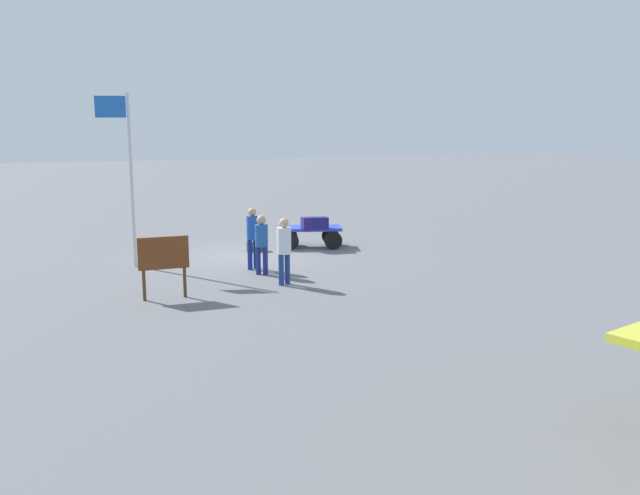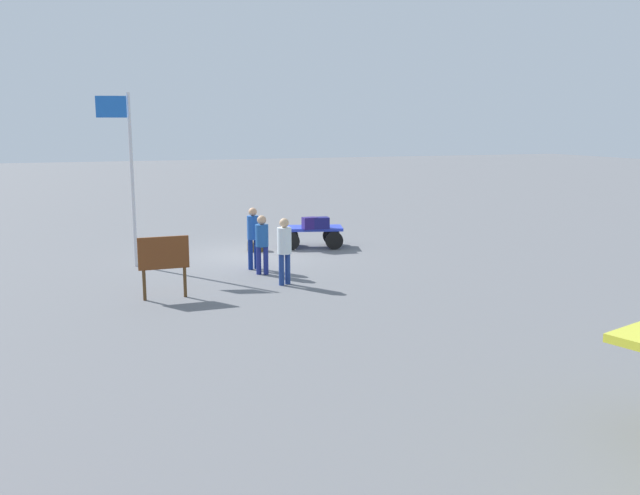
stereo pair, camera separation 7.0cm
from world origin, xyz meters
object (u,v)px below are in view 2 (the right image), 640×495
at_px(suitcase_grey, 310,223).
at_px(suitcase_navy, 257,247).
at_px(luggage_cart, 311,233).
at_px(worker_lead, 284,245).
at_px(worker_trailing, 253,233).
at_px(flagpole, 127,164).
at_px(signboard, 164,257).
at_px(worker_supervisor, 262,240).
at_px(suitcase_dark, 320,223).

xyz_separation_m(suitcase_grey, suitcase_navy, (1.73, -0.34, -0.74)).
relative_size(luggage_cart, worker_lead, 1.30).
distance_m(luggage_cart, worker_trailing, 3.92).
height_order(flagpole, signboard, flagpole).
bearing_deg(worker_lead, worker_supervisor, -80.82).
height_order(worker_lead, flagpole, flagpole).
xyz_separation_m(luggage_cart, suitcase_grey, (0.20, 0.45, 0.41)).
distance_m(suitcase_dark, signboard, 7.49).
bearing_deg(suitcase_navy, suitcase_grey, 168.72).
bearing_deg(worker_trailing, signboard, 41.88).
distance_m(suitcase_grey, worker_trailing, 3.43).
relative_size(suitcase_navy, worker_supervisor, 0.39).
bearing_deg(worker_lead, suitcase_navy, -96.09).
relative_size(luggage_cart, suitcase_navy, 3.50).
bearing_deg(signboard, worker_supervisor, -148.36).
height_order(suitcase_dark, worker_trailing, worker_trailing).
relative_size(worker_trailing, flagpole, 0.36).
bearing_deg(suitcase_grey, suitcase_dark, 179.84).
xyz_separation_m(worker_trailing, worker_supervisor, (-0.06, 0.76, -0.06)).
distance_m(worker_trailing, worker_supervisor, 0.76).
relative_size(worker_lead, worker_trailing, 0.98).
bearing_deg(worker_supervisor, suitcase_grey, -128.69).
distance_m(suitcase_grey, worker_supervisor, 3.94).
bearing_deg(worker_lead, flagpole, -46.14).
xyz_separation_m(suitcase_navy, worker_supervisor, (0.74, 3.42, 0.83)).
bearing_deg(suitcase_grey, worker_trailing, 42.62).
height_order(worker_trailing, worker_supervisor, worker_trailing).
height_order(worker_supervisor, flagpole, flagpole).
xyz_separation_m(suitcase_grey, worker_lead, (2.24, 4.46, 0.14)).
relative_size(suitcase_dark, flagpole, 0.12).
bearing_deg(signboard, luggage_cart, -136.26).
height_order(suitcase_navy, worker_lead, worker_lead).
bearing_deg(worker_lead, luggage_cart, -116.39).
xyz_separation_m(suitcase_dark, flagpole, (6.14, 0.78, 2.10)).
height_order(luggage_cart, suitcase_grey, suitcase_grey).
relative_size(luggage_cart, flagpole, 0.46).
xyz_separation_m(worker_lead, worker_trailing, (0.28, -2.14, 0.01)).
distance_m(worker_trailing, flagpole, 4.09).
distance_m(flagpole, signboard, 4.55).
bearing_deg(worker_supervisor, flagpole, -34.73).
relative_size(suitcase_grey, signboard, 0.31).
relative_size(worker_trailing, worker_supervisor, 1.08).
bearing_deg(suitcase_grey, flagpole, 7.66).
distance_m(suitcase_dark, worker_supervisor, 4.18).
relative_size(luggage_cart, suitcase_grey, 4.80).
distance_m(worker_lead, signboard, 3.13).
relative_size(suitcase_dark, suitcase_grey, 1.31).
height_order(suitcase_dark, flagpole, flagpole).
xyz_separation_m(suitcase_grey, signboard, (5.34, 4.85, 0.11)).
height_order(suitcase_dark, worker_lead, worker_lead).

